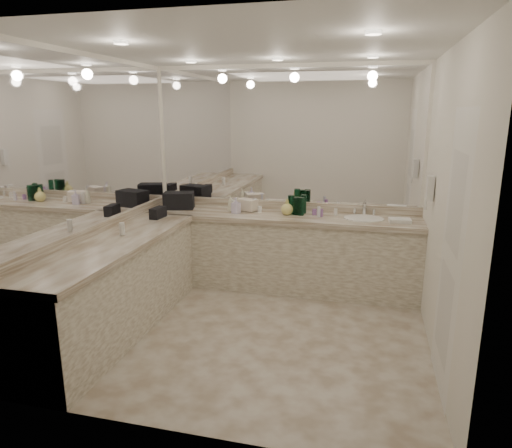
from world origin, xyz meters
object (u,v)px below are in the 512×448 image
(soap_bottle_a, at_px, (231,203))
(soap_bottle_c, at_px, (287,207))
(soap_bottle_b, at_px, (236,205))
(cream_cosmetic_case, at_px, (247,205))
(hand_towel, at_px, (400,220))
(wall_phone, at_px, (430,188))
(black_toiletry_bag, at_px, (179,200))
(sink, at_px, (364,219))

(soap_bottle_a, height_order, soap_bottle_c, soap_bottle_a)
(soap_bottle_a, xyz_separation_m, soap_bottle_b, (0.10, -0.11, -0.00))
(cream_cosmetic_case, xyz_separation_m, hand_towel, (1.76, -0.16, -0.05))
(wall_phone, xyz_separation_m, black_toiletry_bag, (-2.83, 0.51, -0.35))
(cream_cosmetic_case, height_order, hand_towel, cream_cosmetic_case)
(black_toiletry_bag, xyz_separation_m, soap_bottle_b, (0.76, -0.09, -0.01))
(sink, height_order, black_toiletry_bag, black_toiletry_bag)
(sink, relative_size, cream_cosmetic_case, 1.91)
(cream_cosmetic_case, relative_size, soap_bottle_b, 1.24)
(soap_bottle_c, bearing_deg, wall_phone, -18.61)
(black_toiletry_bag, bearing_deg, hand_towel, -1.80)
(wall_phone, xyz_separation_m, soap_bottle_a, (-2.17, 0.54, -0.36))
(black_toiletry_bag, height_order, hand_towel, black_toiletry_bag)
(hand_towel, distance_m, soap_bottle_a, 1.95)
(hand_towel, bearing_deg, soap_bottle_a, 176.86)
(soap_bottle_b, bearing_deg, cream_cosmetic_case, 61.16)
(sink, distance_m, soap_bottle_c, 0.88)
(sink, bearing_deg, hand_towel, -10.62)
(sink, relative_size, soap_bottle_c, 2.39)
(soap_bottle_b, bearing_deg, black_toiletry_bag, 173.52)
(black_toiletry_bag, distance_m, hand_towel, 2.61)
(cream_cosmetic_case, relative_size, soap_bottle_c, 1.25)
(sink, bearing_deg, soap_bottle_b, -177.05)
(sink, height_order, cream_cosmetic_case, cream_cosmetic_case)
(black_toiletry_bag, distance_m, soap_bottle_c, 1.35)
(black_toiletry_bag, bearing_deg, soap_bottle_b, -6.48)
(sink, relative_size, soap_bottle_a, 2.33)
(wall_phone, bearing_deg, soap_bottle_b, 168.42)
(sink, distance_m, black_toiletry_bag, 2.23)
(hand_towel, xyz_separation_m, soap_bottle_b, (-1.85, -0.00, 0.07))
(soap_bottle_a, bearing_deg, cream_cosmetic_case, 16.15)
(hand_towel, distance_m, soap_bottle_b, 1.85)
(sink, distance_m, wall_phone, 0.91)
(black_toiletry_bag, distance_m, soap_bottle_a, 0.66)
(cream_cosmetic_case, height_order, soap_bottle_c, soap_bottle_c)
(black_toiletry_bag, relative_size, hand_towel, 1.56)
(cream_cosmetic_case, distance_m, soap_bottle_c, 0.51)
(wall_phone, relative_size, soap_bottle_c, 1.30)
(soap_bottle_a, relative_size, soap_bottle_c, 1.02)
(wall_phone, distance_m, soap_bottle_c, 1.60)
(cream_cosmetic_case, bearing_deg, wall_phone, 5.90)
(sink, distance_m, soap_bottle_a, 1.57)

